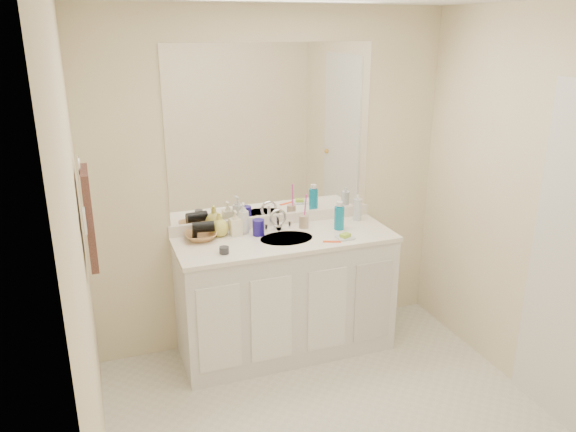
{
  "coord_description": "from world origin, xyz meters",
  "views": [
    {
      "loc": [
        -1.22,
        -2.37,
        2.26
      ],
      "look_at": [
        0.0,
        0.97,
        1.05
      ],
      "focal_mm": 35.0,
      "sensor_mm": 36.0,
      "label": 1
    }
  ],
  "objects": [
    {
      "name": "faucet",
      "position": [
        0.0,
        1.18,
        0.94
      ],
      "size": [
        0.02,
        0.02,
        0.11
      ],
      "primitive_type": "cylinder",
      "color": "silver",
      "rests_on": "countertop"
    },
    {
      "name": "toothbrush",
      "position": [
        0.2,
        1.16,
        1.03
      ],
      "size": [
        0.02,
        0.04,
        0.21
      ],
      "primitive_type": "cylinder",
      "rotation": [
        0.14,
        0.0,
        0.22
      ],
      "color": "#EC3EB1",
      "rests_on": "tan_cup"
    },
    {
      "name": "soap_dish",
      "position": [
        0.37,
        0.86,
        0.89
      ],
      "size": [
        0.11,
        0.09,
        0.01
      ],
      "primitive_type": "cube",
      "rotation": [
        0.0,
        0.0,
        0.0
      ],
      "color": "silver",
      "rests_on": "countertop"
    },
    {
      "name": "towel_ring",
      "position": [
        -1.27,
        0.77,
        1.55
      ],
      "size": [
        0.01,
        0.11,
        0.11
      ],
      "primitive_type": "torus",
      "rotation": [
        0.0,
        1.57,
        0.0
      ],
      "color": "silver",
      "rests_on": "wall_left"
    },
    {
      "name": "green_soap",
      "position": [
        0.37,
        0.86,
        0.9
      ],
      "size": [
        0.08,
        0.07,
        0.02
      ],
      "primitive_type": "cube",
      "rotation": [
        0.0,
        0.0,
        0.39
      ],
      "color": "#A0D133",
      "rests_on": "soap_dish"
    },
    {
      "name": "wall_back",
      "position": [
        0.0,
        1.3,
        1.2
      ],
      "size": [
        2.6,
        0.02,
        2.4
      ],
      "primitive_type": "cube",
      "color": "#F6E7C0",
      "rests_on": "floor"
    },
    {
      "name": "blue_mug",
      "position": [
        -0.16,
        1.13,
        0.94
      ],
      "size": [
        0.1,
        0.1,
        0.11
      ],
      "primitive_type": "cylinder",
      "rotation": [
        0.0,
        0.0,
        0.27
      ],
      "color": "navy",
      "rests_on": "countertop"
    },
    {
      "name": "vanity_cabinet",
      "position": [
        0.0,
        1.02,
        0.42
      ],
      "size": [
        1.5,
        0.55,
        0.85
      ],
      "primitive_type": "cube",
      "color": "white",
      "rests_on": "floor"
    },
    {
      "name": "wall_left",
      "position": [
        -1.3,
        0.0,
        1.2
      ],
      "size": [
        0.02,
        2.6,
        2.4
      ],
      "primitive_type": "cube",
      "color": "#F6E7C0",
      "rests_on": "floor"
    },
    {
      "name": "sink_basin",
      "position": [
        0.0,
        1.0,
        0.87
      ],
      "size": [
        0.37,
        0.37,
        0.02
      ],
      "primitive_type": "cylinder",
      "color": "beige",
      "rests_on": "countertop"
    },
    {
      "name": "mirror",
      "position": [
        0.0,
        1.29,
        1.56
      ],
      "size": [
        1.48,
        0.01,
        1.2
      ],
      "primitive_type": "cube",
      "color": "white",
      "rests_on": "wall_back"
    },
    {
      "name": "wall_right",
      "position": [
        1.3,
        0.0,
        1.2
      ],
      "size": [
        0.02,
        2.6,
        2.4
      ],
      "primitive_type": "cube",
      "color": "#F6E7C0",
      "rests_on": "floor"
    },
    {
      "name": "clear_pump_bottle",
      "position": [
        0.63,
        1.18,
        0.96
      ],
      "size": [
        0.07,
        0.07,
        0.16
      ],
      "primitive_type": "cylinder",
      "rotation": [
        0.0,
        0.0,
        -0.15
      ],
      "color": "silver",
      "rests_on": "countertop"
    },
    {
      "name": "countertop",
      "position": [
        0.0,
        1.02,
        0.86
      ],
      "size": [
        1.52,
        0.57,
        0.03
      ],
      "primitive_type": "cube",
      "color": "white",
      "rests_on": "vanity_cabinet"
    },
    {
      "name": "tan_cup",
      "position": [
        0.19,
        1.16,
        0.93
      ],
      "size": [
        0.08,
        0.08,
        0.09
      ],
      "primitive_type": "cylinder",
      "rotation": [
        0.0,
        0.0,
        -0.12
      ],
      "color": "tan",
      "rests_on": "countertop"
    },
    {
      "name": "orange_comb",
      "position": [
        0.26,
        0.83,
        0.88
      ],
      "size": [
        0.12,
        0.07,
        0.01
      ],
      "primitive_type": "cube",
      "rotation": [
        0.0,
        0.0,
        -0.38
      ],
      "color": "#FF501A",
      "rests_on": "countertop"
    },
    {
      "name": "wicker_basket",
      "position": [
        -0.56,
        1.18,
        0.91
      ],
      "size": [
        0.23,
        0.23,
        0.05
      ],
      "primitive_type": "imported",
      "rotation": [
        0.0,
        0.0,
        -0.09
      ],
      "color": "#A57242",
      "rests_on": "countertop"
    },
    {
      "name": "switch_plate",
      "position": [
        -1.27,
        0.57,
        1.3
      ],
      "size": [
        0.01,
        0.08,
        0.13
      ],
      "primitive_type": "cube",
      "color": "white",
      "rests_on": "wall_left"
    },
    {
      "name": "soap_bottle_yellow",
      "position": [
        -0.42,
        1.21,
        0.96
      ],
      "size": [
        0.17,
        0.17,
        0.17
      ],
      "primitive_type": "imported",
      "rotation": [
        0.0,
        0.0,
        0.34
      ],
      "color": "#D7CF53",
      "rests_on": "countertop"
    },
    {
      "name": "hair_dryer",
      "position": [
        -0.54,
        1.18,
        0.97
      ],
      "size": [
        0.16,
        0.09,
        0.07
      ],
      "primitive_type": "cylinder",
      "rotation": [
        0.0,
        1.57,
        -0.12
      ],
      "color": "black",
      "rests_on": "wicker_basket"
    },
    {
      "name": "mouthwash_bottle",
      "position": [
        0.41,
        1.05,
        0.96
      ],
      "size": [
        0.08,
        0.08,
        0.17
      ],
      "primitive_type": "cylinder",
      "rotation": [
        0.0,
        0.0,
        -0.14
      ],
      "color": "#0D799F",
      "rests_on": "countertop"
    },
    {
      "name": "dark_jar",
      "position": [
        -0.47,
        0.89,
        0.9
      ],
      "size": [
        0.08,
        0.08,
        0.04
      ],
      "primitive_type": "cylinder",
      "rotation": [
        0.0,
        0.0,
        -0.42
      ],
      "color": "#2C2D32",
      "rests_on": "countertop"
    },
    {
      "name": "wall_front",
      "position": [
        0.0,
        -1.3,
        1.2
      ],
      "size": [
        2.6,
        0.02,
        2.4
      ],
      "primitive_type": "cube",
      "color": "#F6E7C0",
      "rests_on": "floor"
    },
    {
      "name": "soap_bottle_cream",
      "position": [
        -0.31,
        1.19,
        0.97
      ],
      "size": [
        0.08,
        0.08,
        0.18
      ],
      "primitive_type": "imported",
      "rotation": [
        0.0,
        0.0,
        0.02
      ],
      "color": "#F5EEC8",
      "rests_on": "countertop"
    },
    {
      "name": "backsplash",
      "position": [
        0.0,
        1.29,
        0.92
      ],
      "size": [
        1.52,
        0.03,
        0.08
      ],
      "primitive_type": "cube",
      "color": "white",
      "rests_on": "countertop"
    },
    {
      "name": "soap_bottle_white",
      "position": [
        -0.24,
        1.21,
        0.99
      ],
      "size": [
        0.1,
        0.1,
        0.22
      ],
      "primitive_type": "imported",
      "rotation": [
        0.0,
        0.0,
        -0.24
      ],
      "color": "silver",
      "rests_on": "countertop"
    },
    {
      "name": "hand_towel",
      "position": [
        -1.25,
        0.77,
        1.25
      ],
      "size": [
        0.04,
        0.32,
        0.55
      ],
      "primitive_type": "cube",
      "color": "#37211D",
      "rests_on": "towel_ring"
    }
  ]
}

